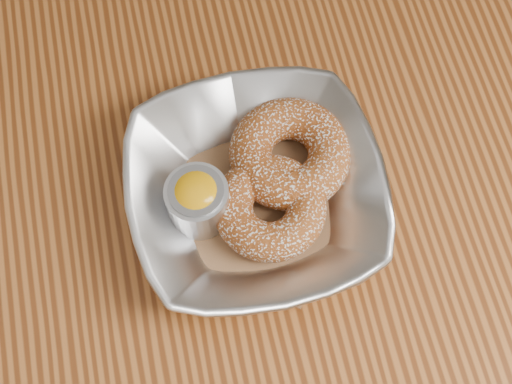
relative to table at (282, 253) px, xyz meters
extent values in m
plane|color=#565659|center=(0.00, 0.00, -0.65)|extent=(4.00, 4.00, 0.00)
cube|color=brown|center=(0.00, 0.00, 0.08)|extent=(1.20, 0.80, 0.04)
imported|color=#BABDC2|center=(-0.02, 0.02, 0.13)|extent=(0.22, 0.22, 0.05)
cube|color=brown|center=(-0.02, 0.02, 0.11)|extent=(0.20, 0.20, 0.00)
torus|color=brown|center=(0.01, 0.05, 0.13)|extent=(0.12, 0.12, 0.04)
torus|color=brown|center=(-0.01, 0.00, 0.13)|extent=(0.11, 0.11, 0.03)
cylinder|color=#BABDC2|center=(-0.07, 0.02, 0.13)|extent=(0.05, 0.05, 0.05)
cylinder|color=gray|center=(-0.07, 0.02, 0.13)|extent=(0.05, 0.05, 0.04)
ellipsoid|color=#F3A307|center=(-0.07, 0.02, 0.15)|extent=(0.04, 0.04, 0.03)
camera|label=1|loc=(-0.07, -0.22, 0.68)|focal=50.00mm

